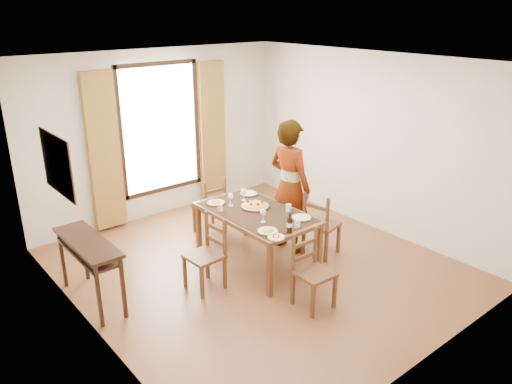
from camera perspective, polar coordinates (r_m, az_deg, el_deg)
ground at (r=6.81m, az=0.16°, el=-8.53°), size 5.00×5.00×0.00m
room_shell at (r=6.30m, az=-0.60°, el=4.26°), size 4.60×5.10×2.74m
console_table at (r=6.07m, az=-18.64°, el=-6.25°), size 0.38×1.20×0.80m
dining_table at (r=6.62m, az=0.04°, el=-2.76°), size 0.96×1.65×0.76m
chair_west at (r=6.19m, az=-5.69°, el=-7.27°), size 0.43×0.43×0.93m
chair_north at (r=7.62m, az=-5.24°, el=-1.82°), size 0.41×0.41×0.90m
chair_south at (r=5.86m, az=6.46°, el=-9.18°), size 0.42×0.42×0.90m
chair_east at (r=6.99m, az=7.38°, el=-3.87°), size 0.51×0.51×0.95m
man at (r=6.95m, az=3.86°, el=0.66°), size 0.77×0.57×1.89m
plate_sw at (r=6.00m, az=1.34°, el=-4.36°), size 0.27×0.27×0.05m
plate_se at (r=6.39m, az=5.22°, el=-2.81°), size 0.27×0.27×0.05m
plate_nw at (r=6.86m, az=-4.62°, el=-1.11°), size 0.27×0.27×0.05m
plate_ne at (r=7.17m, az=-0.84°, el=-0.06°), size 0.27×0.27×0.05m
pasta_platter at (r=6.71m, az=-0.13°, el=-1.35°), size 0.40×0.40×0.10m
caprese_plate at (r=5.86m, az=2.31°, el=-5.08°), size 0.20×0.20×0.04m
wine_glass_a at (r=6.24m, az=0.83°, el=-2.69°), size 0.08×0.08×0.18m
wine_glass_b at (r=6.92m, az=-1.41°, el=-0.27°), size 0.08×0.08×0.18m
wine_glass_c at (r=6.75m, az=-2.92°, el=-0.86°), size 0.08×0.08×0.18m
tumbler_a at (r=6.59m, az=3.75°, el=-1.81°), size 0.07×0.07×0.10m
tumbler_b at (r=6.61m, az=-4.12°, el=-1.76°), size 0.07×0.07×0.10m
tumbler_c at (r=6.14m, az=4.76°, el=-3.58°), size 0.07×0.07×0.10m
wine_bottle at (r=5.96m, az=3.88°, el=-3.54°), size 0.07×0.07×0.25m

